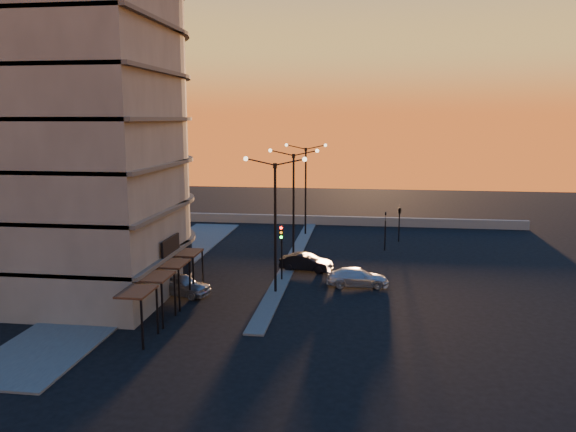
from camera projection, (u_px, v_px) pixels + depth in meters
The scene contains 14 objects.
ground at pixel (276, 293), 39.24m from camera, with size 120.00×120.00×0.00m, color black.
sidewalk_west at pixel (153, 271), 44.52m from camera, with size 5.00×40.00×0.12m, color #4B4B48.
median at pixel (293, 257), 48.99m from camera, with size 1.20×36.00×0.12m, color #4B4B48.
parapet at pixel (328, 220), 64.26m from camera, with size 44.00×0.50×1.00m, color slate.
building at pixel (77, 120), 39.08m from camera, with size 14.35×17.08×25.00m.
streetlamp_near at pixel (275, 214), 38.28m from camera, with size 4.32×0.32×9.51m.
streetlamp_mid at pixel (294, 195), 48.04m from camera, with size 4.32×0.32×9.51m.
streetlamp_far at pixel (306, 182), 57.80m from camera, with size 4.32×0.32×9.51m.
traffic_light_main at pixel (281, 244), 41.54m from camera, with size 0.28×0.44×4.25m.
signal_east_a at pixel (385, 230), 51.51m from camera, with size 0.13×0.16×3.60m.
signal_east_b at pixel (400, 211), 55.01m from camera, with size 0.42×1.99×3.60m.
car_hatchback at pixel (179, 284), 38.67m from camera, with size 1.78×4.42×1.51m, color #929499.
car_sedan at pixel (306, 262), 44.82m from camera, with size 1.45×4.15×1.37m, color black.
car_wagon at pixel (357, 277), 40.70m from camera, with size 1.83×4.50×1.31m, color silver.
Camera 1 is at (5.95, -37.27, 12.04)m, focal length 35.00 mm.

